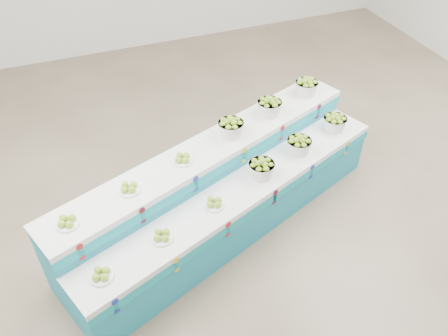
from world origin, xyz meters
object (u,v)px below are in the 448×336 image
(basket_lower_left, at_px, (261,168))
(plate_upper_mid, at_px, (129,187))
(basket_upper_right, at_px, (306,87))
(display_stand, at_px, (224,191))

(basket_lower_left, bearing_deg, plate_upper_mid, -179.34)
(basket_upper_right, bearing_deg, plate_upper_mid, -159.16)
(display_stand, height_order, basket_lower_left, display_stand)
(plate_upper_mid, height_order, basket_upper_right, basket_upper_right)
(display_stand, height_order, plate_upper_mid, plate_upper_mid)
(display_stand, bearing_deg, basket_upper_right, 8.76)
(display_stand, bearing_deg, plate_upper_mid, 166.38)
(plate_upper_mid, bearing_deg, display_stand, 7.22)
(display_stand, bearing_deg, basket_lower_left, -37.26)
(basket_upper_right, bearing_deg, display_stand, -150.40)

